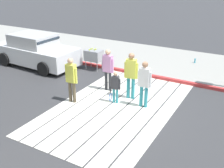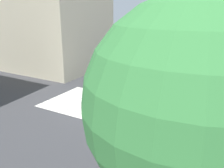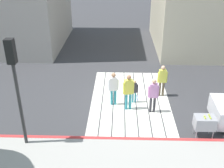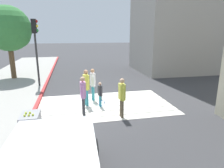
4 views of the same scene
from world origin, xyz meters
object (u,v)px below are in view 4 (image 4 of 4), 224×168
(street_tree, at_px, (10,30))
(tennis_ball_cart, at_px, (31,122))
(pedestrian_child_with_racket, at_px, (100,93))
(pedestrian_adult_trailing, at_px, (83,93))
(pedestrian_teen_behind, at_px, (122,95))
(pedestrian_adult_lead, at_px, (86,85))
(pedestrian_adult_side, at_px, (93,82))
(traffic_light_corner, at_px, (36,39))

(street_tree, xyz_separation_m, tennis_ball_cart, (2.78, -9.55, -2.93))
(tennis_ball_cart, bearing_deg, pedestrian_child_with_racket, 44.84)
(pedestrian_adult_trailing, bearing_deg, pedestrian_teen_behind, -21.36)
(pedestrian_child_with_racket, bearing_deg, pedestrian_teen_behind, -63.60)
(pedestrian_adult_lead, distance_m, pedestrian_child_with_racket, 0.78)
(pedestrian_adult_trailing, xyz_separation_m, pedestrian_adult_side, (0.62, 1.79, -0.01))
(pedestrian_adult_trailing, relative_size, pedestrian_adult_side, 1.01)
(pedestrian_adult_lead, bearing_deg, street_tree, 125.98)
(pedestrian_adult_trailing, height_order, pedestrian_teen_behind, pedestrian_adult_trailing)
(pedestrian_adult_side, distance_m, pedestrian_teen_behind, 2.56)
(pedestrian_adult_side, bearing_deg, pedestrian_adult_lead, -119.56)
(traffic_light_corner, height_order, street_tree, street_tree)
(street_tree, height_order, pedestrian_adult_trailing, street_tree)
(pedestrian_teen_behind, bearing_deg, street_tree, 126.32)
(pedestrian_teen_behind, bearing_deg, pedestrian_adult_lead, 127.60)
(tennis_ball_cart, distance_m, pedestrian_child_with_racket, 3.73)
(street_tree, bearing_deg, pedestrian_adult_side, -48.73)
(traffic_light_corner, bearing_deg, pedestrian_teen_behind, -54.68)
(tennis_ball_cart, relative_size, pedestrian_adult_side, 0.61)
(pedestrian_adult_lead, distance_m, pedestrian_adult_side, 0.80)
(street_tree, xyz_separation_m, pedestrian_adult_side, (5.19, -5.92, -2.66))
(pedestrian_adult_trailing, xyz_separation_m, pedestrian_child_with_racket, (0.85, 0.79, -0.31))
(pedestrian_teen_behind, bearing_deg, pedestrian_adult_side, 110.95)
(tennis_ball_cart, height_order, pedestrian_adult_side, pedestrian_adult_side)
(street_tree, relative_size, pedestrian_adult_trailing, 3.16)
(tennis_ball_cart, xyz_separation_m, pedestrian_child_with_racket, (2.64, 2.63, -0.03))
(tennis_ball_cart, relative_size, pedestrian_adult_trailing, 0.61)
(pedestrian_adult_trailing, bearing_deg, tennis_ball_cart, -134.33)
(pedestrian_adult_lead, bearing_deg, pedestrian_adult_trailing, -101.58)
(street_tree, distance_m, pedestrian_adult_lead, 8.57)
(tennis_ball_cart, relative_size, pedestrian_adult_lead, 0.58)
(traffic_light_corner, relative_size, pedestrian_child_with_racket, 3.53)
(street_tree, bearing_deg, pedestrian_teen_behind, -53.68)
(tennis_ball_cart, bearing_deg, pedestrian_adult_trailing, 45.67)
(traffic_light_corner, relative_size, pedestrian_adult_trailing, 2.52)
(street_tree, height_order, pedestrian_adult_side, street_tree)
(street_tree, distance_m, pedestrian_child_with_racket, 9.28)
(pedestrian_adult_lead, relative_size, pedestrian_teen_behind, 1.05)
(pedestrian_adult_trailing, height_order, pedestrian_child_with_racket, pedestrian_adult_trailing)
(pedestrian_adult_side, relative_size, pedestrian_teen_behind, 1.00)
(street_tree, bearing_deg, traffic_light_corner, -51.63)
(street_tree, xyz_separation_m, pedestrian_teen_behind, (6.11, -8.31, -2.66))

